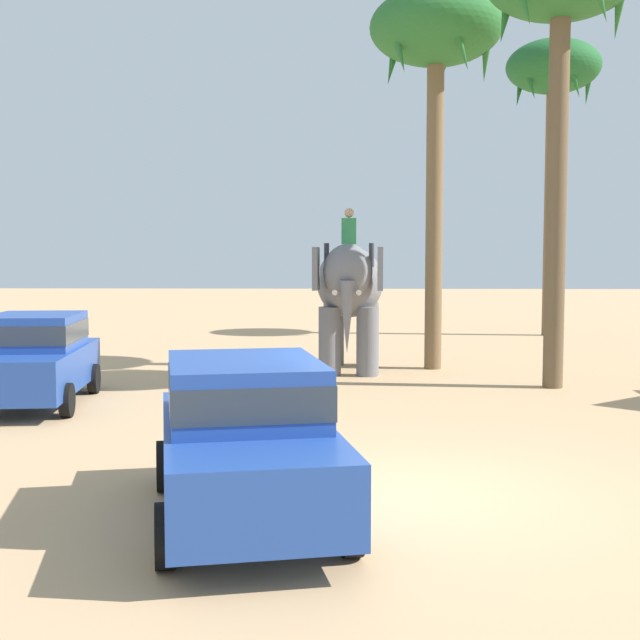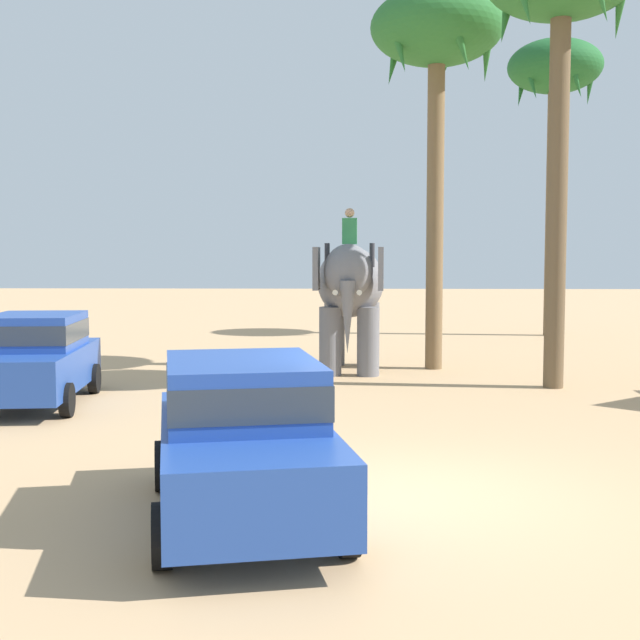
{
  "view_description": "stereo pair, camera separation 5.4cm",
  "coord_description": "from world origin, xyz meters",
  "px_view_note": "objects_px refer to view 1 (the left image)",
  "views": [
    {
      "loc": [
        -0.76,
        -9.71,
        2.81
      ],
      "look_at": [
        -1.23,
        5.83,
        1.6
      ],
      "focal_mm": 47.22,
      "sensor_mm": 36.0,
      "label": 1
    },
    {
      "loc": [
        -0.71,
        -9.7,
        2.81
      ],
      "look_at": [
        -1.23,
        5.83,
        1.6
      ],
      "focal_mm": 47.22,
      "sensor_mm": 36.0,
      "label": 2
    }
  ],
  "objects_px": {
    "palm_tree_left_of_road": "(436,40)",
    "elephant_with_mahout": "(350,289)",
    "palm_tree_behind_elephant": "(553,78)",
    "car_parked_far_side": "(35,356)",
    "car_sedan_foreground": "(245,433)"
  },
  "relations": [
    {
      "from": "car_parked_far_side",
      "to": "palm_tree_left_of_road",
      "type": "height_order",
      "value": "palm_tree_left_of_road"
    },
    {
      "from": "car_sedan_foreground",
      "to": "car_parked_far_side",
      "type": "relative_size",
      "value": 1.02
    },
    {
      "from": "car_parked_far_side",
      "to": "elephant_with_mahout",
      "type": "distance_m",
      "value": 7.61
    },
    {
      "from": "car_parked_far_side",
      "to": "palm_tree_behind_elephant",
      "type": "height_order",
      "value": "palm_tree_behind_elephant"
    },
    {
      "from": "elephant_with_mahout",
      "to": "palm_tree_left_of_road",
      "type": "distance_m",
      "value": 6.33
    },
    {
      "from": "palm_tree_behind_elephant",
      "to": "palm_tree_left_of_road",
      "type": "distance_m",
      "value": 10.1
    },
    {
      "from": "palm_tree_left_of_road",
      "to": "elephant_with_mahout",
      "type": "bearing_deg",
      "value": -163.94
    },
    {
      "from": "car_parked_far_side",
      "to": "palm_tree_behind_elephant",
      "type": "xyz_separation_m",
      "value": [
        12.89,
        14.04,
        7.9
      ]
    },
    {
      "from": "car_sedan_foreground",
      "to": "car_parked_far_side",
      "type": "distance_m",
      "value": 8.2
    },
    {
      "from": "elephant_with_mahout",
      "to": "palm_tree_behind_elephant",
      "type": "bearing_deg",
      "value": 53.29
    },
    {
      "from": "car_parked_far_side",
      "to": "elephant_with_mahout",
      "type": "height_order",
      "value": "elephant_with_mahout"
    },
    {
      "from": "palm_tree_behind_elephant",
      "to": "palm_tree_left_of_road",
      "type": "xyz_separation_m",
      "value": [
        -4.92,
        -8.77,
        -0.88
      ]
    },
    {
      "from": "car_parked_far_side",
      "to": "palm_tree_behind_elephant",
      "type": "relative_size",
      "value": 0.42
    },
    {
      "from": "car_sedan_foreground",
      "to": "car_parked_far_side",
      "type": "bearing_deg",
      "value": 125.36
    },
    {
      "from": "car_sedan_foreground",
      "to": "palm_tree_left_of_road",
      "type": "distance_m",
      "value": 14.23
    }
  ]
}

